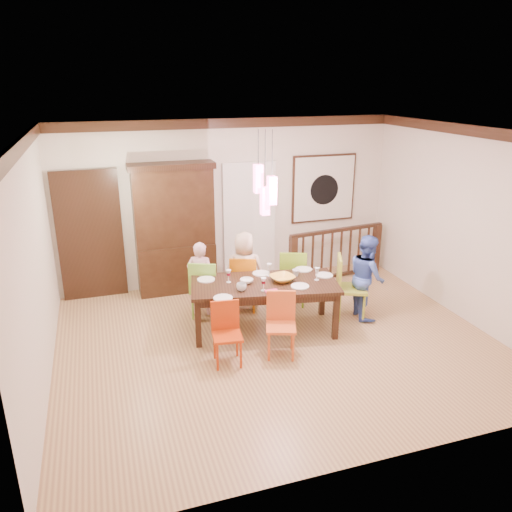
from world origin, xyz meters
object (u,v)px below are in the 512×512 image
object	(u,v)px
person_far_left	(201,278)
person_end_right	(367,276)
person_far_mid	(245,271)
chair_end_right	(352,283)
balustrade	(336,253)
china_hutch	(175,229)
chair_far_left	(205,284)
dining_table	(264,288)

from	to	relation	value
person_far_left	person_end_right	world-z (taller)	person_end_right
person_far_mid	person_end_right	distance (m)	1.90
person_far_mid	person_far_left	bearing A→B (deg)	15.25
chair_end_right	balustrade	size ratio (longest dim) A/B	0.51
chair_end_right	china_hutch	world-z (taller)	china_hutch
chair_far_left	china_hutch	bearing A→B (deg)	-54.12
balustrade	person_far_mid	distance (m)	2.12
china_hutch	balustrade	size ratio (longest dim) A/B	1.15
chair_far_left	balustrade	size ratio (longest dim) A/B	0.48
china_hutch	person_end_right	world-z (taller)	china_hutch
person_far_mid	china_hutch	bearing A→B (deg)	-32.68
chair_far_left	person_far_left	size ratio (longest dim) A/B	0.78
china_hutch	balustrade	distance (m)	2.98
person_far_left	china_hutch	bearing A→B (deg)	-51.07
person_end_right	chair_end_right	bearing A→B (deg)	95.05
chair_far_left	person_far_left	world-z (taller)	person_far_left
person_far_left	balustrade	bearing A→B (deg)	-137.37
person_far_left	dining_table	bearing A→B (deg)	160.83
chair_end_right	balustrade	xyz separation A→B (m)	(0.52, 1.56, -0.07)
china_hutch	chair_end_right	bearing A→B (deg)	-38.68
person_far_mid	person_end_right	xyz separation A→B (m)	(1.71, -0.84, 0.02)
dining_table	chair_end_right	distance (m)	1.41
dining_table	chair_end_right	xyz separation A→B (m)	(1.41, -0.03, -0.10)
person_end_right	balustrade	bearing A→B (deg)	-1.69
china_hutch	balustrade	bearing A→B (deg)	-6.81
chair_end_right	balustrade	bearing A→B (deg)	4.79
person_far_left	person_far_mid	distance (m)	0.71
china_hutch	person_end_right	distance (m)	3.28
balustrade	person_far_mid	world-z (taller)	person_far_mid
person_far_mid	person_end_right	size ratio (longest dim) A/B	0.97
person_far_left	person_end_right	size ratio (longest dim) A/B	0.90
dining_table	chair_far_left	distance (m)	1.04
person_far_left	person_end_right	bearing A→B (deg)	-171.85
dining_table	balustrade	bearing A→B (deg)	49.71
dining_table	person_far_mid	distance (m)	0.80
dining_table	person_far_left	size ratio (longest dim) A/B	1.89
chair_far_left	person_far_left	distance (m)	0.12
chair_far_left	person_end_right	bearing A→B (deg)	-174.97
dining_table	person_far_mid	size ratio (longest dim) A/B	1.75
person_end_right	china_hutch	bearing A→B (deg)	62.07
chair_far_left	chair_end_right	distance (m)	2.26
chair_far_left	chair_end_right	xyz separation A→B (m)	(2.13, -0.77, 0.04)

